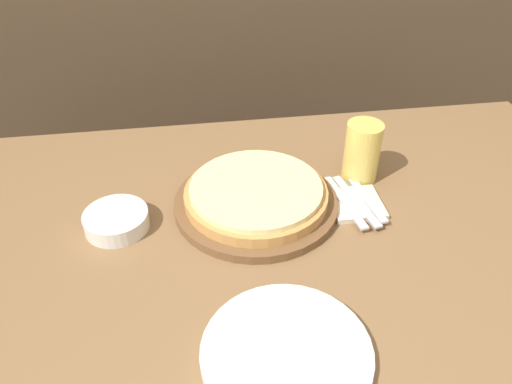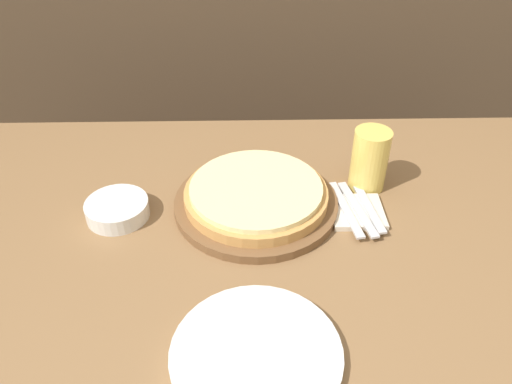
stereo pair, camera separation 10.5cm
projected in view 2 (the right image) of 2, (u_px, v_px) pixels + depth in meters
The scene contains 9 objects.
dining_table at pixel (264, 348), 1.22m from camera, with size 1.58×0.95×0.74m.
pizza_on_board at pixel (256, 197), 1.06m from camera, with size 0.35×0.35×0.06m.
beer_glass at pixel (370, 157), 1.09m from camera, with size 0.08×0.08×0.14m.
dinner_plate at pixel (256, 354), 0.77m from camera, with size 0.27×0.27×0.02m.
side_bowl at pixel (117, 209), 1.04m from camera, with size 0.13×0.13×0.04m.
napkin_stack at pixel (357, 212), 1.05m from camera, with size 0.11×0.11×0.01m.
fork at pixel (346, 209), 1.04m from camera, with size 0.05×0.19×0.00m.
dinner_knife at pixel (357, 209), 1.04m from camera, with size 0.06×0.19×0.00m.
spoon at pixel (369, 208), 1.05m from camera, with size 0.04×0.16×0.00m.
Camera 2 is at (-0.04, -0.74, 1.42)m, focal length 35.00 mm.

